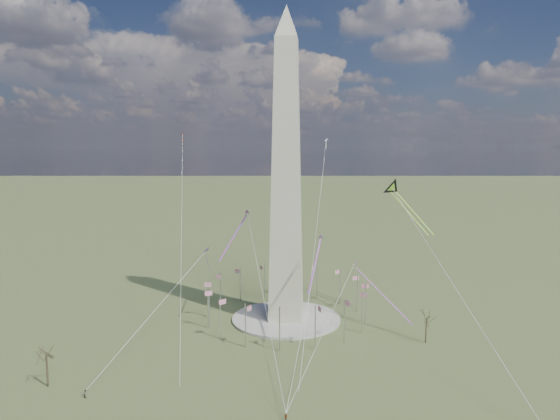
# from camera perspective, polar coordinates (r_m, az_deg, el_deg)

# --- Properties ---
(ground) EXTENTS (2000.00, 2000.00, 0.00)m
(ground) POSITION_cam_1_polar(r_m,az_deg,el_deg) (170.09, 0.70, -12.43)
(ground) COLOR #3E5128
(ground) RESTS_ON ground
(plaza) EXTENTS (36.00, 36.00, 0.80)m
(plaza) POSITION_cam_1_polar(r_m,az_deg,el_deg) (169.95, 0.70, -12.30)
(plaza) COLOR #A19E93
(plaza) RESTS_ON ground
(washington_monument) EXTENTS (15.56, 15.56, 100.00)m
(washington_monument) POSITION_cam_1_polar(r_m,az_deg,el_deg) (160.48, 0.73, 3.92)
(washington_monument) COLOR #C0B7A1
(washington_monument) RESTS_ON plaza
(flagpole_ring) EXTENTS (54.40, 54.40, 13.00)m
(flagpole_ring) POSITION_cam_1_polar(r_m,az_deg,el_deg) (167.78, 0.71, -10.09)
(flagpole_ring) COLOR silver
(flagpole_ring) RESTS_ON ground
(tree_near) EXTENTS (6.41, 6.41, 11.23)m
(tree_near) POSITION_cam_1_polar(r_m,az_deg,el_deg) (154.82, 16.40, -11.60)
(tree_near) COLOR #443A29
(tree_near) RESTS_ON ground
(tree_far) EXTENTS (6.88, 6.88, 12.05)m
(tree_far) POSITION_cam_1_polar(r_m,az_deg,el_deg) (135.52, -25.17, -14.50)
(tree_far) COLOR #443A29
(tree_far) RESTS_ON ground
(person_west) EXTENTS (1.17, 1.11, 1.90)m
(person_west) POSITION_cam_1_polar(r_m,az_deg,el_deg) (129.79, -21.36, -18.96)
(person_west) COLOR gray
(person_west) RESTS_ON ground
(person_centre) EXTENTS (0.94, 0.51, 1.52)m
(person_centre) POSITION_cam_1_polar(r_m,az_deg,el_deg) (113.48, 0.68, -22.58)
(person_centre) COLOR gray
(person_centre) RESTS_ON ground
(kite_delta_black) EXTENTS (15.89, 19.85, 17.25)m
(kite_delta_black) POSITION_cam_1_polar(r_m,az_deg,el_deg) (176.73, 12.92, 2.18)
(kite_delta_black) COLOR black
(kite_delta_black) RESTS_ON ground
(kite_diamond_purple) EXTENTS (2.14, 2.81, 8.21)m
(kite_diamond_purple) POSITION_cam_1_polar(r_m,az_deg,el_deg) (166.35, -8.38, -4.88)
(kite_diamond_purple) COLOR #3F1A77
(kite_diamond_purple) RESTS_ON ground
(kite_streamer_left) EXTENTS (4.36, 19.14, 13.20)m
(kite_streamer_left) POSITION_cam_1_polar(r_m,az_deg,el_deg) (146.43, 4.20, -5.40)
(kite_streamer_left) COLOR #FF5428
(kite_streamer_left) RESTS_ON ground
(kite_streamer_mid) EXTENTS (7.22, 19.59, 13.85)m
(kite_streamer_mid) POSITION_cam_1_polar(r_m,az_deg,el_deg) (164.93, -4.84, -2.17)
(kite_streamer_mid) COLOR #FF5428
(kite_streamer_mid) RESTS_ON ground
(kite_streamer_right) EXTENTS (17.86, 16.60, 15.82)m
(kite_streamer_right) POSITION_cam_1_polar(r_m,az_deg,el_deg) (164.41, 10.59, -8.32)
(kite_streamer_right) COLOR #FF5428
(kite_streamer_right) RESTS_ON ground
(kite_small_red) EXTENTS (1.13, 1.56, 3.94)m
(kite_small_red) POSITION_cam_1_polar(r_m,az_deg,el_deg) (202.48, -11.07, 8.47)
(kite_small_red) COLOR red
(kite_small_red) RESTS_ON ground
(kite_small_white) EXTENTS (1.59, 1.41, 4.30)m
(kite_small_white) POSITION_cam_1_polar(r_m,az_deg,el_deg) (204.57, 5.31, 7.86)
(kite_small_white) COLOR white
(kite_small_white) RESTS_ON ground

